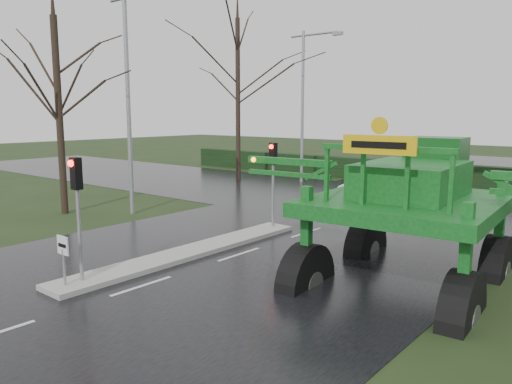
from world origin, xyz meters
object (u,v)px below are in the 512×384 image
Objects in this scene: street_light_left_near at (132,84)px; street_light_left_far at (306,93)px; white_sedan at (381,207)px; traffic_signal_near at (77,193)px; crop_sprayer at (312,186)px; keep_left_sign at (63,252)px; traffic_signal_mid at (273,167)px.

street_light_left_near and street_light_left_far have the same top height.
white_sedan is at bearing 49.01° from street_light_left_near.
traffic_signal_near is at bearing -71.83° from street_light_left_far.
street_light_left_near reaches higher than crop_sprayer.
crop_sprayer is at bearing 46.27° from keep_left_sign.
traffic_signal_mid is at bearing 133.50° from crop_sprayer.
keep_left_sign is 0.13× the size of crop_sprayer.
traffic_signal_near is (0.00, 0.49, 1.53)m from keep_left_sign.
crop_sprayer is (11.49, -16.70, -3.28)m from street_light_left_far.
keep_left_sign is 0.14× the size of street_light_left_far.
traffic_signal_near is at bearing 162.06° from white_sedan.
traffic_signal_mid reaches higher than keep_left_sign.
traffic_signal_near reaches higher than white_sedan.
crop_sprayer is 2.45× the size of white_sedan.
street_light_left_far reaches higher than traffic_signal_near.
crop_sprayer is at bearing -42.38° from traffic_signal_mid.
white_sedan is at bearing 86.46° from keep_left_sign.
white_sedan is (1.03, 16.13, -2.59)m from traffic_signal_near.
street_light_left_near reaches higher than keep_left_sign.
white_sedan is (7.92, 9.12, -5.99)m from street_light_left_near.
traffic_signal_mid is 14.68m from street_light_left_far.
traffic_signal_mid is at bearing 158.04° from white_sedan.
street_light_left_near is at bearing 134.53° from traffic_signal_near.
traffic_signal_near is at bearing -90.00° from traffic_signal_mid.
traffic_signal_near is 0.35× the size of street_light_left_near.
keep_left_sign is 1.61m from traffic_signal_near.
traffic_signal_mid is 0.35× the size of street_light_left_near.
white_sedan is at bearing 82.33° from traffic_signal_mid.
traffic_signal_near is 16.37m from white_sedan.
traffic_signal_near is 8.50m from traffic_signal_mid.
street_light_left_far is 0.98× the size of crop_sprayer.
traffic_signal_mid is 0.84× the size of white_sedan.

